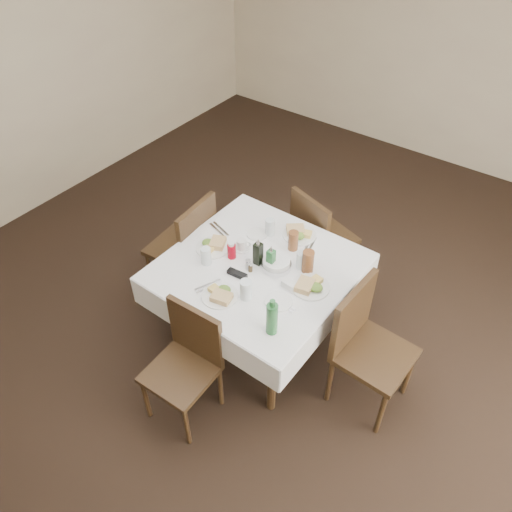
{
  "coord_description": "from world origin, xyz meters",
  "views": [
    {
      "loc": [
        1.35,
        -1.97,
        3.11
      ],
      "look_at": [
        -0.17,
        0.1,
        0.8
      ],
      "focal_mm": 35.0,
      "sensor_mm": 36.0,
      "label": 1
    }
  ],
  "objects_px": {
    "oil_cruet_green": "(271,259)",
    "coffee_mug": "(242,245)",
    "dining_table": "(258,275)",
    "water_n": "(270,227)",
    "chair_north": "(318,234)",
    "water_e": "(301,260)",
    "water_s": "(246,290)",
    "bread_basket": "(276,264)",
    "chair_west": "(188,243)",
    "ketchup_bottle": "(232,251)",
    "chair_east": "(364,340)",
    "chair_south": "(188,357)",
    "water_w": "(206,256)",
    "oil_cruet_dark": "(258,253)",
    "green_bottle": "(272,318)"
  },
  "relations": [
    {
      "from": "chair_east",
      "to": "oil_cruet_dark",
      "type": "relative_size",
      "value": 4.34
    },
    {
      "from": "water_w",
      "to": "oil_cruet_dark",
      "type": "distance_m",
      "value": 0.36
    },
    {
      "from": "chair_south",
      "to": "bread_basket",
      "type": "height_order",
      "value": "chair_south"
    },
    {
      "from": "chair_south",
      "to": "chair_east",
      "type": "height_order",
      "value": "chair_east"
    },
    {
      "from": "bread_basket",
      "to": "oil_cruet_dark",
      "type": "relative_size",
      "value": 0.95
    },
    {
      "from": "water_n",
      "to": "water_s",
      "type": "height_order",
      "value": "water_s"
    },
    {
      "from": "bread_basket",
      "to": "oil_cruet_dark",
      "type": "distance_m",
      "value": 0.15
    },
    {
      "from": "coffee_mug",
      "to": "dining_table",
      "type": "bearing_deg",
      "value": -19.96
    },
    {
      "from": "oil_cruet_green",
      "to": "coffee_mug",
      "type": "distance_m",
      "value": 0.29
    },
    {
      "from": "coffee_mug",
      "to": "water_n",
      "type": "bearing_deg",
      "value": 76.11
    },
    {
      "from": "water_n",
      "to": "chair_south",
      "type": "bearing_deg",
      "value": -84.39
    },
    {
      "from": "green_bottle",
      "to": "oil_cruet_dark",
      "type": "bearing_deg",
      "value": 133.59
    },
    {
      "from": "chair_south",
      "to": "oil_cruet_green",
      "type": "distance_m",
      "value": 0.84
    },
    {
      "from": "water_n",
      "to": "ketchup_bottle",
      "type": "distance_m",
      "value": 0.37
    },
    {
      "from": "water_s",
      "to": "oil_cruet_green",
      "type": "xyz_separation_m",
      "value": [
        -0.03,
        0.32,
        0.02
      ]
    },
    {
      "from": "dining_table",
      "to": "chair_east",
      "type": "height_order",
      "value": "chair_east"
    },
    {
      "from": "water_s",
      "to": "oil_cruet_green",
      "type": "height_order",
      "value": "oil_cruet_green"
    },
    {
      "from": "chair_south",
      "to": "bread_basket",
      "type": "bearing_deg",
      "value": 80.05
    },
    {
      "from": "dining_table",
      "to": "water_s",
      "type": "distance_m",
      "value": 0.35
    },
    {
      "from": "chair_south",
      "to": "chair_north",
      "type": "bearing_deg",
      "value": 88.2
    },
    {
      "from": "chair_north",
      "to": "coffee_mug",
      "type": "distance_m",
      "value": 0.81
    },
    {
      "from": "chair_north",
      "to": "coffee_mug",
      "type": "relative_size",
      "value": 7.77
    },
    {
      "from": "dining_table",
      "to": "chair_west",
      "type": "xyz_separation_m",
      "value": [
        -0.74,
        0.08,
        -0.14
      ]
    },
    {
      "from": "chair_south",
      "to": "chair_west",
      "type": "xyz_separation_m",
      "value": [
        -0.71,
        0.81,
        0.05
      ]
    },
    {
      "from": "water_n",
      "to": "coffee_mug",
      "type": "relative_size",
      "value": 1.11
    },
    {
      "from": "chair_north",
      "to": "green_bottle",
      "type": "relative_size",
      "value": 3.39
    },
    {
      "from": "water_n",
      "to": "bread_basket",
      "type": "xyz_separation_m",
      "value": [
        0.24,
        -0.27,
        -0.03
      ]
    },
    {
      "from": "ketchup_bottle",
      "to": "chair_west",
      "type": "bearing_deg",
      "value": 167.97
    },
    {
      "from": "water_n",
      "to": "water_e",
      "type": "bearing_deg",
      "value": -24.04
    },
    {
      "from": "chair_north",
      "to": "chair_south",
      "type": "xyz_separation_m",
      "value": [
        -0.05,
        -1.53,
        -0.03
      ]
    },
    {
      "from": "water_e",
      "to": "water_s",
      "type": "bearing_deg",
      "value": -106.23
    },
    {
      "from": "chair_east",
      "to": "coffee_mug",
      "type": "bearing_deg",
      "value": 177.2
    },
    {
      "from": "water_n",
      "to": "ketchup_bottle",
      "type": "xyz_separation_m",
      "value": [
        -0.07,
        -0.37,
        -0.0
      ]
    },
    {
      "from": "ketchup_bottle",
      "to": "green_bottle",
      "type": "distance_m",
      "value": 0.72
    },
    {
      "from": "oil_cruet_green",
      "to": "bread_basket",
      "type": "bearing_deg",
      "value": 55.86
    },
    {
      "from": "water_e",
      "to": "bread_basket",
      "type": "bearing_deg",
      "value": -143.19
    },
    {
      "from": "chair_north",
      "to": "oil_cruet_green",
      "type": "xyz_separation_m",
      "value": [
        0.07,
        -0.78,
        0.33
      ]
    },
    {
      "from": "oil_cruet_green",
      "to": "water_s",
      "type": "bearing_deg",
      "value": -85.08
    },
    {
      "from": "ketchup_bottle",
      "to": "dining_table",
      "type": "bearing_deg",
      "value": 10.72
    },
    {
      "from": "water_s",
      "to": "water_w",
      "type": "distance_m",
      "value": 0.43
    },
    {
      "from": "coffee_mug",
      "to": "water_s",
      "type": "bearing_deg",
      "value": -49.36
    },
    {
      "from": "water_e",
      "to": "water_n",
      "type": "bearing_deg",
      "value": 155.96
    },
    {
      "from": "water_n",
      "to": "ketchup_bottle",
      "type": "relative_size",
      "value": 0.99
    },
    {
      "from": "oil_cruet_dark",
      "to": "green_bottle",
      "type": "xyz_separation_m",
      "value": [
        0.42,
        -0.44,
        0.02
      ]
    },
    {
      "from": "chair_east",
      "to": "oil_cruet_dark",
      "type": "xyz_separation_m",
      "value": [
        -0.85,
        0.0,
        0.31
      ]
    },
    {
      "from": "coffee_mug",
      "to": "ketchup_bottle",
      "type": "bearing_deg",
      "value": -92.35
    },
    {
      "from": "chair_west",
      "to": "coffee_mug",
      "type": "relative_size",
      "value": 8.07
    },
    {
      "from": "coffee_mug",
      "to": "water_w",
      "type": "bearing_deg",
      "value": -112.71
    },
    {
      "from": "oil_cruet_green",
      "to": "dining_table",
      "type": "bearing_deg",
      "value": -163.73
    },
    {
      "from": "dining_table",
      "to": "water_n",
      "type": "distance_m",
      "value": 0.39
    }
  ]
}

